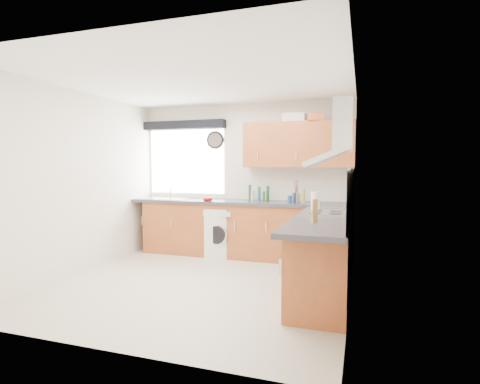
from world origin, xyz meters
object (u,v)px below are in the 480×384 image
(washing_machine, at_px, (222,232))
(oven, at_px, (325,253))
(upper_cabinets, at_px, (298,145))
(extractor_hood, at_px, (335,140))

(washing_machine, bearing_deg, oven, -48.71)
(oven, height_order, upper_cabinets, upper_cabinets)
(extractor_hood, bearing_deg, washing_machine, 148.17)
(upper_cabinets, bearing_deg, extractor_hood, -63.87)
(oven, relative_size, extractor_hood, 1.09)
(oven, xyz_separation_m, upper_cabinets, (-0.55, 1.32, 1.38))
(extractor_hood, distance_m, upper_cabinets, 1.48)
(oven, xyz_separation_m, washing_machine, (-1.75, 1.15, -0.03))
(extractor_hood, relative_size, upper_cabinets, 0.46)
(upper_cabinets, bearing_deg, oven, -67.46)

